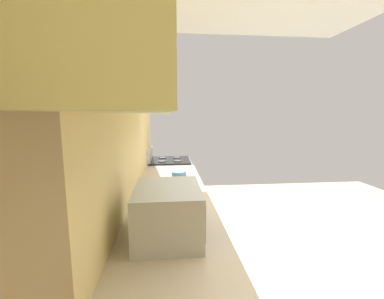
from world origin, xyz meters
TOP-DOWN VIEW (x-y plane):
  - ground_plane at (0.00, 0.00)m, footprint 6.57×6.57m
  - wall_back at (0.00, 1.50)m, footprint 4.23×0.12m
  - counter_run at (-0.34, 1.13)m, footprint 3.43×0.64m
  - upper_cabinets at (-0.34, 1.28)m, footprint 2.11×0.31m
  - window_back_wall at (-1.40, 1.43)m, footprint 0.51×0.02m
  - oven_range at (1.69, 1.13)m, footprint 0.63×0.62m
  - microwave at (-0.51, 1.15)m, footprint 0.45×0.37m
  - bowl at (0.86, 1.03)m, footprint 0.17×0.17m

SIDE VIEW (x-z plane):
  - ground_plane at x=0.00m, z-range 0.00..0.00m
  - counter_run at x=-0.34m, z-range 0.00..0.88m
  - oven_range at x=1.69m, z-range -0.07..0.99m
  - bowl at x=0.86m, z-range 0.89..0.93m
  - microwave at x=-0.51m, z-range 0.88..1.17m
  - window_back_wall at x=-1.40m, z-range 0.95..1.59m
  - wall_back at x=0.00m, z-range 0.00..2.80m
  - upper_cabinets at x=-0.34m, z-range 1.57..2.30m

